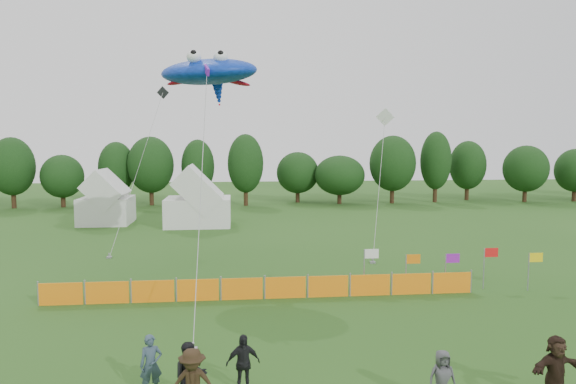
{
  "coord_description": "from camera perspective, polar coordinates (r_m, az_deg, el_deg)",
  "views": [
    {
      "loc": [
        -2.07,
        -14.38,
        7.19
      ],
      "look_at": [
        0.0,
        6.0,
        5.2
      ],
      "focal_mm": 32.0,
      "sensor_mm": 36.0,
      "label": 1
    }
  ],
  "objects": [
    {
      "name": "treeline",
      "position": [
        59.5,
        -2.25,
        2.64
      ],
      "size": [
        104.57,
        8.78,
        8.36
      ],
      "color": "#382314",
      "rests_on": "ground"
    },
    {
      "name": "tent_left",
      "position": [
        48.14,
        -19.54,
        -1.04
      ],
      "size": [
        4.36,
        4.36,
        3.85
      ],
      "color": "silver",
      "rests_on": "ground"
    },
    {
      "name": "tent_right",
      "position": [
        45.0,
        -9.94,
        -1.16
      ],
      "size": [
        5.63,
        4.5,
        3.97
      ],
      "color": "silver",
      "rests_on": "ground"
    },
    {
      "name": "barrier_fence",
      "position": [
        24.02,
        -2.72,
        -10.63
      ],
      "size": [
        19.9,
        0.06,
        1.0
      ],
      "color": "orange",
      "rests_on": "ground"
    },
    {
      "name": "flag_row",
      "position": [
        26.23,
        17.43,
        -7.65
      ],
      "size": [
        8.73,
        0.61,
        2.1
      ],
      "color": "gray",
      "rests_on": "ground"
    },
    {
      "name": "spectator_a",
      "position": [
        15.91,
        -14.98,
        -18.06
      ],
      "size": [
        0.71,
        0.55,
        1.74
      ],
      "primitive_type": "imported",
      "rotation": [
        0.0,
        0.0,
        0.24
      ],
      "color": "#314452",
      "rests_on": "ground"
    },
    {
      "name": "spectator_b",
      "position": [
        14.83,
        -10.81,
        -19.49
      ],
      "size": [
        1.02,
        0.85,
        1.87
      ],
      "primitive_type": "imported",
      "rotation": [
        0.0,
        0.0,
        0.17
      ],
      "color": "black",
      "rests_on": "ground"
    },
    {
      "name": "spectator_d",
      "position": [
        15.61,
        -5.04,
        -18.42
      ],
      "size": [
        1.06,
        0.62,
        1.7
      ],
      "primitive_type": "imported",
      "rotation": [
        0.0,
        0.0,
        0.22
      ],
      "color": "black",
      "rests_on": "ground"
    },
    {
      "name": "spectator_e",
      "position": [
        15.39,
        16.75,
        -19.25
      ],
      "size": [
        0.78,
        0.51,
        1.59
      ],
      "primitive_type": "imported",
      "rotation": [
        0.0,
        0.0,
        -0.01
      ],
      "color": "#414245",
      "rests_on": "ground"
    },
    {
      "name": "spectator_f",
      "position": [
        16.7,
        27.62,
        -17.04
      ],
      "size": [
        1.82,
        0.82,
        1.9
      ],
      "primitive_type": "imported",
      "rotation": [
        0.0,
        0.0,
        0.15
      ],
      "color": "black",
      "rests_on": "ground"
    },
    {
      "name": "stingray_kite",
      "position": [
        29.29,
        -8.69,
        12.89
      ],
      "size": [
        6.82,
        18.75,
        11.99
      ],
      "color": "#0E39CF",
      "rests_on": "ground"
    },
    {
      "name": "small_kite_white",
      "position": [
        33.73,
        10.39,
        4.09
      ],
      "size": [
        2.58,
        4.5,
        9.47
      ],
      "color": "white",
      "rests_on": "ground"
    },
    {
      "name": "small_kite_dark",
      "position": [
        37.19,
        -15.66,
        4.59
      ],
      "size": [
        3.2,
        7.19,
        11.34
      ],
      "color": "black",
      "rests_on": "ground"
    }
  ]
}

